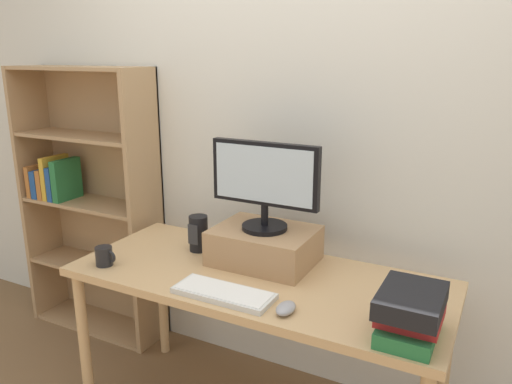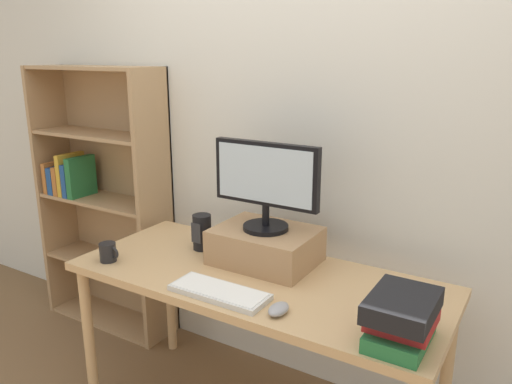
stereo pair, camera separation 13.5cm
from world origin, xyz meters
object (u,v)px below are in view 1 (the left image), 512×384
riser_box (265,245)px  keyboard (224,293)px  desk_speaker (198,233)px  desk (257,291)px  bookshelf_unit (89,200)px  book_stack (410,313)px  computer_monitor (265,181)px  coffee_mug (104,256)px  computer_mouse (286,308)px

riser_box → keyboard: riser_box is taller
desk_speaker → desk: bearing=-16.9°
bookshelf_unit → keyboard: bookshelf_unit is taller
book_stack → desk_speaker: bearing=163.7°
bookshelf_unit → riser_box: 1.31m
desk → keyboard: keyboard is taller
computer_monitor → keyboard: 0.51m
bookshelf_unit → coffee_mug: 0.90m
riser_box → desk_speaker: (-0.34, -0.02, 0.01)m
desk → book_stack: bearing=-15.9°
desk → book_stack: size_ratio=5.92×
desk_speaker → riser_box: bearing=4.1°
keyboard → desk_speaker: (-0.34, 0.34, 0.07)m
bookshelf_unit → riser_box: size_ratio=3.63×
riser_box → keyboard: (0.01, -0.37, -0.07)m
book_stack → desk_speaker: desk_speaker is taller
desk → coffee_mug: coffee_mug is taller
book_stack → keyboard: bearing=-176.6°
desk → bookshelf_unit: size_ratio=1.00×
keyboard → book_stack: bearing=3.4°
bookshelf_unit → computer_mouse: (1.56, -0.60, -0.04)m
keyboard → computer_mouse: computer_mouse is taller
riser_box → bookshelf_unit: bearing=170.1°
computer_mouse → desk_speaker: bearing=150.1°
book_stack → desk_speaker: 1.07m
keyboard → desk_speaker: size_ratio=2.33×
desk → computer_mouse: computer_mouse is taller
computer_monitor → desk_speaker: computer_monitor is taller
bookshelf_unit → desk: bearing=-15.2°
computer_mouse → book_stack: 0.43m
bookshelf_unit → computer_monitor: bookshelf_unit is taller
keyboard → computer_mouse: (0.27, -0.01, 0.01)m
riser_box → computer_mouse: size_ratio=4.21×
riser_box → computer_mouse: (0.27, -0.37, -0.06)m
computer_monitor → desk: bearing=-75.6°
computer_monitor → desk_speaker: 0.44m
desk → desk_speaker: size_ratio=9.41×
riser_box → coffee_mug: size_ratio=4.28×
book_stack → computer_mouse: bearing=-173.4°
computer_monitor → computer_mouse: (0.27, -0.37, -0.35)m
computer_monitor → keyboard: (0.01, -0.36, -0.36)m
book_stack → coffee_mug: 1.30m
keyboard → book_stack: size_ratio=1.47×
desk → computer_mouse: 0.35m
computer_mouse → desk_speaker: size_ratio=0.61×
book_stack → riser_box: bearing=154.9°
bookshelf_unit → book_stack: bearing=-15.5°
riser_box → book_stack: (0.69, -0.32, 0.01)m
desk → keyboard: bearing=-96.7°
computer_monitor → book_stack: computer_monitor is taller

